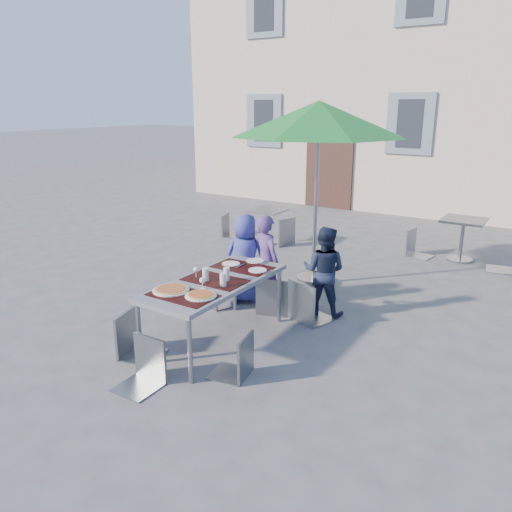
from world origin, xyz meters
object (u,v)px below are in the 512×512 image
Objects in this scene: chair_1 at (273,273)px; patio_umbrella at (319,120)px; pizza_near_left at (171,289)px; child_0 at (246,258)px; chair_4 at (237,332)px; bg_chair_l_1 at (417,227)px; cafe_table_0 at (267,222)px; bg_chair_r_0 at (283,215)px; bg_chair_l_0 at (229,212)px; dining_table at (215,285)px; pizza_near_right at (201,295)px; chair_5 at (141,336)px; child_1 at (266,261)px; chair_2 at (308,277)px; cafe_table_1 at (463,232)px; child_2 at (324,271)px; chair_3 at (132,309)px; chair_0 at (214,265)px.

patio_umbrella is at bearing 92.73° from chair_1.
child_0 is (-0.23, 1.77, -0.16)m from pizza_near_left.
bg_chair_l_1 is (0.33, 5.20, 0.05)m from chair_4.
bg_chair_r_0 is at bearing 14.74° from cafe_table_0.
bg_chair_l_0 is (-3.34, 4.55, 0.01)m from chair_4.
dining_table is 0.52m from pizza_near_right.
chair_5 is 5.90m from bg_chair_l_1.
child_1 reaches higher than chair_1.
chair_2 is 2.28m from chair_5.
cafe_table_0 is at bearing -165.26° from bg_chair_r_0.
cafe_table_1 is (1.73, 4.80, -0.18)m from dining_table.
dining_table is at bearing 110.85° from pizza_near_right.
child_2 is 1.36× the size of bg_chair_l_0.
child_0 is 1.82× the size of cafe_table_0.
chair_2 is 1.18× the size of bg_chair_l_0.
bg_chair_l_0 is (-2.27, 2.79, -0.11)m from child_0.
bg_chair_l_1 is at bearing 84.56° from chair_2.
chair_1 is at bearing 159.02° from child_1.
chair_2 reaches higher than chair_3.
child_0 is 2.06m from chair_4.
child_0 is at bearing 99.21° from chair_5.
child_2 is at bearing -37.96° from bg_chair_l_0.
pizza_near_right is 3.29m from patio_umbrella.
dining_table is at bearing 88.18° from chair_5.
dining_table is 4.28m from bg_chair_r_0.
chair_1 reaches higher than cafe_table_1.
bg_chair_l_1 reaches higher than bg_chair_l_0.
patio_umbrella is at bearing -78.57° from child_1.
patio_umbrella is at bearing 113.16° from chair_2.
bg_chair_r_0 is at bearing 131.64° from patio_umbrella.
bg_chair_l_0 is (-2.83, 2.98, -0.05)m from chair_1.
child_0 is 1.42× the size of bg_chair_l_0.
chair_2 is at bearing -95.44° from bg_chair_l_1.
chair_3 is at bearing -112.38° from cafe_table_1.
bg_chair_r_0 is at bearing -89.88° from child_0.
child_1 reaches higher than cafe_table_1.
child_1 is 3.80m from bg_chair_l_0.
child_2 is at bearing 63.76° from dining_table.
pizza_near_left is 0.42× the size of chair_3.
patio_umbrella is 2.65× the size of bg_chair_r_0.
chair_1 is (-0.04, 1.53, -0.21)m from pizza_near_right.
chair_3 is at bearing 66.71° from child_0.
chair_5 is at bearing 65.85° from child_2.
chair_5 reaches higher than pizza_near_left.
chair_3 is (-0.55, -0.74, -0.16)m from dining_table.
dining_table is 1.14m from chair_5.
chair_3 is at bearing 97.40° from child_1.
chair_3 reaches higher than bg_chair_l_0.
chair_0 is 1.62m from chair_3.
bg_chair_r_0 is 3.24m from cafe_table_1.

